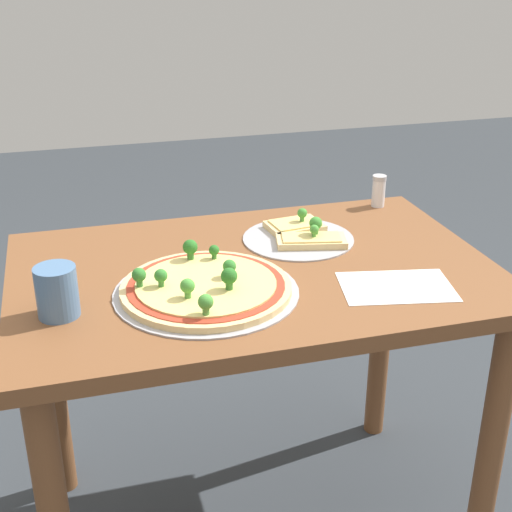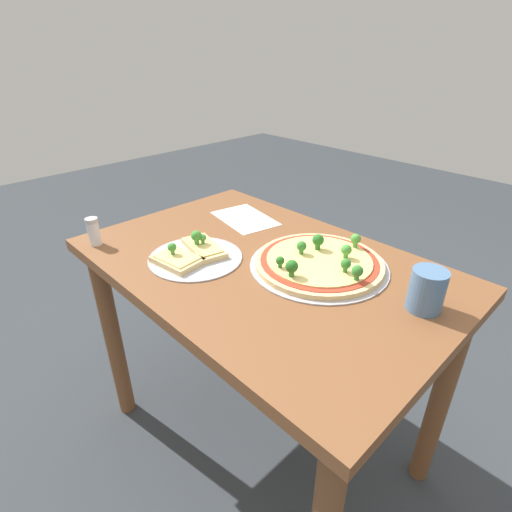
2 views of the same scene
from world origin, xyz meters
name	(u,v)px [view 2 (image 2 of 2)]	position (x,y,z in m)	size (l,w,h in m)	color
ground_plane	(261,437)	(0.00, 0.00, 0.00)	(8.00, 8.00, 0.00)	#33383D
dining_table	(262,297)	(0.00, 0.00, 0.64)	(1.08, 0.71, 0.76)	brown
pizza_tray_whole	(319,262)	(0.13, 0.09, 0.78)	(0.39, 0.39, 0.07)	#A3A3A8
pizza_tray_slice	(193,254)	(-0.16, -0.13, 0.78)	(0.27, 0.27, 0.07)	#A3A3A8
drinking_cup	(427,290)	(0.43, 0.11, 0.82)	(0.08, 0.08, 0.10)	#4C7099
condiment_shaker	(94,231)	(-0.44, -0.30, 0.81)	(0.04, 0.04, 0.09)	silver
paper_menu	(245,218)	(-0.27, 0.18, 0.77)	(0.24, 0.16, 0.00)	white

